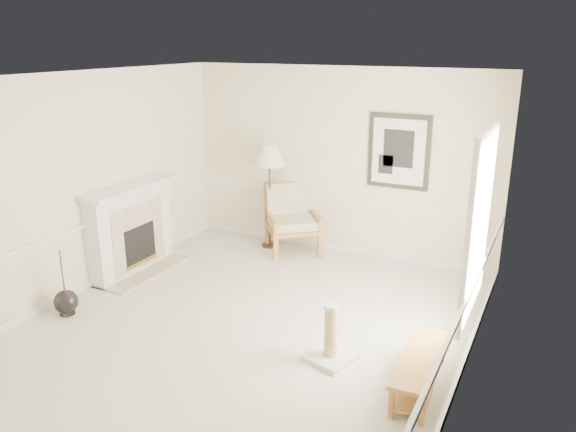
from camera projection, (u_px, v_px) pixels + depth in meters
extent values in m
plane|color=silver|center=(251.00, 322.00, 6.81)|extent=(5.50, 5.50, 0.00)
cube|color=beige|center=(339.00, 162.00, 8.71)|extent=(5.00, 0.04, 2.90)
cube|color=beige|center=(54.00, 306.00, 4.03)|extent=(5.00, 0.04, 2.90)
cube|color=beige|center=(86.00, 183.00, 7.44)|extent=(0.04, 5.50, 2.90)
cube|color=beige|center=(477.00, 242.00, 5.30)|extent=(0.04, 5.50, 2.90)
cube|color=white|center=(246.00, 76.00, 5.93)|extent=(5.00, 5.50, 0.04)
cube|color=white|center=(336.00, 247.00, 9.12)|extent=(4.95, 0.04, 0.10)
cube|color=white|center=(337.00, 196.00, 8.86)|extent=(4.95, 0.04, 0.05)
cube|color=white|center=(480.00, 224.00, 5.64)|extent=(0.03, 1.20, 1.80)
cube|color=white|center=(479.00, 224.00, 5.65)|extent=(0.05, 1.34, 1.94)
cube|color=black|center=(399.00, 152.00, 8.20)|extent=(0.92, 0.04, 1.10)
cube|color=white|center=(398.00, 152.00, 8.18)|extent=(0.78, 0.01, 0.96)
cube|color=black|center=(398.00, 149.00, 8.16)|extent=(0.45, 0.01, 0.55)
cube|color=white|center=(131.00, 230.00, 8.14)|extent=(0.28, 1.50, 1.25)
cube|color=white|center=(130.00, 187.00, 7.92)|extent=(0.46, 1.64, 0.06)
cube|color=#C6B28E|center=(139.00, 237.00, 8.10)|extent=(0.02, 1.05, 0.95)
cube|color=black|center=(140.00, 245.00, 8.14)|extent=(0.02, 0.62, 0.58)
cube|color=#B3883B|center=(142.00, 262.00, 8.21)|extent=(0.01, 0.66, 0.05)
cube|color=#C6B28E|center=(143.00, 271.00, 8.26)|extent=(0.60, 1.50, 0.03)
sphere|color=black|center=(66.00, 302.00, 6.95)|extent=(0.30, 0.30, 0.30)
cylinder|color=black|center=(67.00, 311.00, 6.99)|extent=(0.19, 0.19, 0.09)
cylinder|color=black|center=(62.00, 273.00, 6.83)|extent=(0.11, 0.08, 0.47)
cylinder|color=black|center=(63.00, 276.00, 6.84)|extent=(0.13, 0.10, 0.38)
cylinder|color=black|center=(62.00, 270.00, 6.82)|extent=(0.06, 0.05, 0.55)
cube|color=#A77936|center=(276.00, 247.00, 8.62)|extent=(0.10, 0.10, 0.43)
cube|color=#A77936|center=(267.00, 233.00, 9.28)|extent=(0.10, 0.10, 0.43)
cube|color=#A77936|center=(320.00, 244.00, 8.77)|extent=(0.10, 0.10, 0.43)
cube|color=#A77936|center=(309.00, 229.00, 9.42)|extent=(0.10, 0.10, 0.43)
cube|color=#A77936|center=(293.00, 227.00, 8.97)|extent=(1.12, 1.12, 0.06)
cube|color=#A77936|center=(288.00, 200.00, 9.20)|extent=(0.73, 0.65, 0.62)
cube|color=#A77936|center=(271.00, 217.00, 8.84)|extent=(0.56, 0.66, 0.06)
cube|color=#A77936|center=(314.00, 214.00, 8.98)|extent=(0.56, 0.66, 0.06)
cube|color=white|center=(293.00, 221.00, 8.94)|extent=(1.02, 1.02, 0.14)
cube|color=white|center=(289.00, 200.00, 9.13)|extent=(0.71, 0.64, 0.56)
cylinder|color=black|center=(270.00, 245.00, 9.29)|extent=(0.28, 0.28, 0.03)
cylinder|color=black|center=(270.00, 200.00, 9.06)|extent=(0.04, 0.04, 1.54)
cone|color=beige|center=(269.00, 154.00, 8.83)|extent=(0.64, 0.64, 0.34)
cube|color=#A77936|center=(420.00, 358.00, 5.42)|extent=(0.43, 1.24, 0.03)
cube|color=#A77936|center=(419.00, 380.00, 5.50)|extent=(0.37, 1.15, 0.03)
cube|color=#A77936|center=(391.00, 403.00, 5.05)|extent=(0.05, 0.05, 0.31)
cube|color=#A77936|center=(422.00, 411.00, 4.94)|extent=(0.05, 0.05, 0.31)
cube|color=#A77936|center=(416.00, 344.00, 6.02)|extent=(0.05, 0.05, 0.31)
cube|color=#A77936|center=(443.00, 349.00, 5.91)|extent=(0.05, 0.05, 0.31)
cube|color=white|center=(331.00, 357.00, 6.00)|extent=(0.57, 0.57, 0.06)
cylinder|color=tan|center=(331.00, 332.00, 5.91)|extent=(0.15, 0.15, 0.55)
cylinder|color=white|center=(332.00, 307.00, 5.82)|extent=(0.17, 0.17, 0.05)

